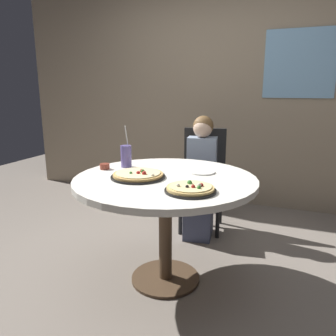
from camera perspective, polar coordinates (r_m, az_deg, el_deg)
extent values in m
plane|color=slate|center=(2.47, -0.44, -18.65)|extent=(8.00, 8.00, 0.00)
cube|color=gray|center=(3.88, 10.03, 15.37)|extent=(5.20, 0.12, 2.90)
cube|color=#8CBFE5|center=(3.75, 21.86, 16.44)|extent=(0.70, 0.02, 0.68)
cylinder|color=silver|center=(2.17, -0.48, -2.09)|extent=(1.20, 1.20, 0.04)
cylinder|color=#4C3826|center=(2.29, -0.46, -10.91)|extent=(0.09, 0.09, 0.69)
cylinder|color=#4C3826|center=(2.46, -0.44, -18.46)|extent=(0.48, 0.48, 0.02)
cube|color=black|center=(3.10, 5.88, -3.07)|extent=(0.45, 0.45, 0.04)
cube|color=black|center=(3.21, 6.39, 2.28)|extent=(0.40, 0.10, 0.52)
cylinder|color=black|center=(3.04, 2.16, -7.84)|extent=(0.04, 0.04, 0.41)
cylinder|color=black|center=(3.00, 8.62, -8.28)|extent=(0.04, 0.04, 0.41)
cylinder|color=black|center=(3.36, 3.26, -5.76)|extent=(0.04, 0.04, 0.41)
cylinder|color=black|center=(3.32, 9.09, -6.13)|extent=(0.04, 0.04, 0.41)
cube|color=#3F4766|center=(3.02, 5.35, -7.64)|extent=(0.28, 0.35, 0.45)
cube|color=#8C9EB7|center=(3.02, 5.89, 1.19)|extent=(0.28, 0.20, 0.44)
sphere|color=beige|center=(2.97, 6.03, 6.84)|extent=(0.17, 0.17, 0.17)
sphere|color=brown|center=(2.99, 6.09, 7.27)|extent=(0.18, 0.18, 0.18)
cylinder|color=black|center=(2.16, -5.21, -1.50)|extent=(0.36, 0.36, 0.01)
cylinder|color=tan|center=(2.15, -5.21, -1.14)|extent=(0.33, 0.33, 0.02)
cylinder|color=beige|center=(2.15, -5.22, -0.85)|extent=(0.29, 0.29, 0.01)
sphere|color=beige|center=(2.06, -2.67, -1.24)|extent=(0.02, 0.02, 0.02)
sphere|color=#387F33|center=(2.13, -6.47, -0.86)|extent=(0.02, 0.02, 0.02)
sphere|color=#B2231E|center=(2.12, -5.19, -0.83)|extent=(0.02, 0.02, 0.02)
sphere|color=#B2231E|center=(2.17, -4.57, -0.51)|extent=(0.03, 0.03, 0.03)
sphere|color=#387F33|center=(2.15, -4.42, -0.58)|extent=(0.03, 0.03, 0.03)
sphere|color=#B2231E|center=(2.10, -4.15, -0.92)|extent=(0.03, 0.03, 0.03)
cylinder|color=black|center=(1.86, 3.89, -3.92)|extent=(0.29, 0.29, 0.01)
cylinder|color=#D8B266|center=(1.86, 3.90, -3.50)|extent=(0.27, 0.27, 0.02)
cylinder|color=beige|center=(1.86, 3.90, -3.18)|extent=(0.24, 0.24, 0.01)
sphere|color=beige|center=(1.84, 1.75, -3.07)|extent=(0.02, 0.02, 0.02)
sphere|color=black|center=(1.82, 3.34, -3.24)|extent=(0.02, 0.02, 0.02)
sphere|color=#B2231E|center=(1.85, 5.78, -2.97)|extent=(0.02, 0.02, 0.02)
sphere|color=beige|center=(1.84, 5.42, -3.04)|extent=(0.03, 0.03, 0.03)
sphere|color=#387F33|center=(1.89, 3.77, -2.54)|extent=(0.03, 0.03, 0.03)
sphere|color=#B2231E|center=(1.82, 4.39, -3.24)|extent=(0.02, 0.02, 0.02)
sphere|color=#387F33|center=(1.81, 5.38, -3.40)|extent=(0.02, 0.02, 0.02)
cylinder|color=#6659A5|center=(2.44, -7.27, 2.03)|extent=(0.08, 0.08, 0.16)
cylinder|color=white|center=(2.42, -7.10, 4.75)|extent=(0.02, 0.04, 0.22)
cylinder|color=brown|center=(2.41, -10.90, 0.28)|extent=(0.07, 0.07, 0.04)
cylinder|color=white|center=(2.28, 5.89, -0.68)|extent=(0.18, 0.18, 0.01)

